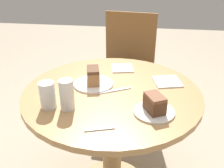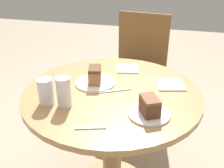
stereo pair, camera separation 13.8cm
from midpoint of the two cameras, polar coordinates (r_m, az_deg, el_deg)
The scene contains 12 objects.
table at distance 1.48m, azimuth 2.67°, elevation -7.37°, with size 0.95×0.95×0.72m.
chair at distance 2.25m, azimuth 7.41°, elevation 3.18°, with size 0.51×0.48×0.94m.
plate_near at distance 1.46m, azimuth -1.03°, elevation 0.18°, with size 0.22×0.22×0.01m.
plate_far at distance 1.22m, azimuth 11.32°, elevation -6.55°, with size 0.19×0.19×0.01m.
cake_slice_near at distance 1.44m, azimuth -1.04°, elevation 1.94°, with size 0.09×0.12×0.09m.
cake_slice_far at distance 1.19m, azimuth 11.51°, elevation -4.72°, with size 0.11×0.12×0.08m.
glass_lemonade at distance 1.24m, azimuth -7.34°, elevation -2.24°, with size 0.07×0.07×0.15m.
glass_water at distance 1.28m, azimuth -11.23°, elevation -2.02°, with size 0.07×0.07×0.13m.
napkin_stack at distance 1.50m, azimuth 15.13°, elevation -0.17°, with size 0.18×0.18×0.01m.
fork at distance 1.39m, azimuth 3.44°, elevation -1.47°, with size 0.17×0.10×0.00m.
spoon at distance 1.11m, azimuth -1.12°, elevation -9.60°, with size 0.13×0.06×0.00m.
napkin_side at distance 1.65m, azimuth 5.79°, elevation 3.29°, with size 0.16×0.16×0.01m.
Camera 2 is at (0.30, -1.19, 1.39)m, focal length 42.00 mm.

